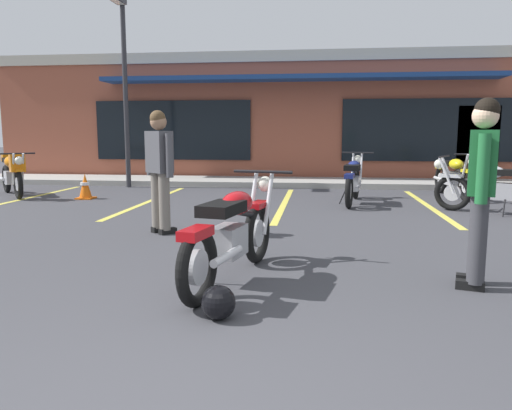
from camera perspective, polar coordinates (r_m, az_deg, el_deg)
The scene contains 14 objects.
ground_plane at distance 5.73m, azimuth 0.34°, elevation -5.65°, with size 80.00×80.00×0.00m, color #3D3D42.
sidewalk_kerb at distance 13.38m, azimuth 4.32°, elevation 2.61°, with size 22.00×1.80×0.14m, color #A8A59E.
brick_storefront_building at distance 17.07m, azimuth 5.03°, elevation 9.72°, with size 17.90×6.47×3.65m.
painted_stall_lines at distance 9.82m, azimuth 3.25°, elevation 0.19°, with size 11.06×4.80×0.01m.
motorcycle_foreground_classic at distance 4.63m, azimuth -2.67°, elevation -3.13°, with size 0.79×2.09×0.98m.
motorcycle_black_cruiser at distance 12.07m, azimuth -26.07°, elevation 3.38°, with size 1.60×1.70×0.98m.
motorcycle_silver_naked at distance 11.55m, azimuth 21.59°, elevation 3.13°, with size 0.67×2.11×0.98m.
motorcycle_blue_standard at distance 9.99m, azimuth 11.03°, elevation 2.84°, with size 0.74×2.10×0.98m.
motorcycle_green_cafe_racer at distance 9.39m, azimuth 25.70°, elevation 1.84°, with size 1.92×1.25×0.98m.
person_in_black_shirt at distance 4.79m, azimuth 24.31°, elevation 2.43°, with size 0.35×0.60×1.68m.
person_in_shorts_foreground at distance 6.91m, azimuth -10.95°, elevation 4.57°, with size 0.52×0.47×1.68m.
helmet_on_pavement at distance 3.78m, azimuth -4.31°, elevation -11.02°, with size 0.26×0.26×0.26m.
traffic_cone at distance 11.08m, azimuth -18.91°, elevation 2.01°, with size 0.34×0.34×0.53m.
parking_lot_lamp_post at distance 13.11m, azimuth -14.98°, elevation 15.22°, with size 0.24×0.76×4.64m.
Camera 1 is at (0.66, -1.80, 1.37)m, focal length 35.04 mm.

